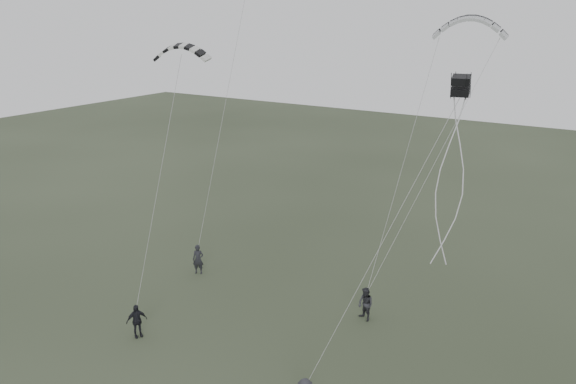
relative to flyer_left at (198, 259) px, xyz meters
The scene contains 7 objects.
ground 8.39m from the flyer_left, 45.32° to the right, with size 140.00×140.00×0.00m, color #2D3623.
flyer_left is the anchor object (origin of this frame).
flyer_right 11.38m from the flyer_left, ahead, with size 0.90×0.70×1.86m, color #26262B.
flyer_center 7.62m from the flyer_left, 73.23° to the right, with size 1.05×0.44×1.79m, color black.
kite_pale_large 21.45m from the flyer_left, 30.87° to the left, with size 4.03×0.91×1.65m, color #A4A6A9, non-canonical shape.
kite_striped 13.29m from the flyer_left, 58.83° to the right, with size 3.05×0.76×1.20m, color black, non-canonical shape.
kite_box 20.07m from the flyer_left, ahead, with size 0.71×0.71×0.74m, color black, non-canonical shape.
Camera 1 is at (16.17, -18.63, 15.71)m, focal length 35.00 mm.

